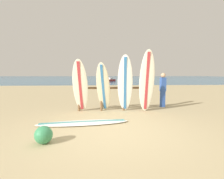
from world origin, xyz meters
The scene contains 11 objects.
ground_plane centered at (0.00, 0.00, 0.00)m, with size 120.00×120.00×0.00m, color tan.
ocean_water centered at (0.00, 58.00, 0.00)m, with size 120.00×80.00×0.01m, color #1E5984.
surfboard_rack centered at (0.15, 2.72, 0.65)m, with size 2.73×0.09×1.05m.
surfboard_leaning_far_left centered at (-1.06, 2.45, 0.99)m, with size 0.64×0.75×1.98m.
surfboard_leaning_left centered at (-0.21, 2.43, 0.93)m, with size 0.67×1.02×1.87m.
surfboard_leaning_center_left centered at (0.60, 2.38, 1.07)m, with size 0.65×0.84×2.14m.
surfboard_leaning_center centered at (1.40, 2.28, 1.16)m, with size 0.59×0.68×2.32m.
surfboard_lying_on_sand centered at (-0.82, 0.89, 0.04)m, with size 2.72×0.91×0.08m.
beachgoer_standing centered at (2.40, 3.37, 0.82)m, with size 0.27×0.20×1.49m.
small_boat_offshore centered at (1.50, 30.12, 0.26)m, with size 2.20×3.02×0.71m.
beach_ball centered at (-1.49, -0.53, 0.19)m, with size 0.37×0.37×0.37m, color #388C59.
Camera 1 is at (-0.29, -4.21, 1.46)m, focal length 28.53 mm.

